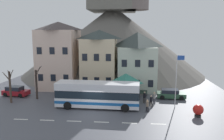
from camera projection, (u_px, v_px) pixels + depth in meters
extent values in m
cube|color=#4B4D56|center=(92.00, 113.00, 26.94)|extent=(40.00, 60.00, 0.06)
cube|color=silver|center=(21.00, 119.00, 25.01)|extent=(1.60, 0.20, 0.01)
cube|color=silver|center=(47.00, 120.00, 24.76)|extent=(1.60, 0.20, 0.01)
cube|color=silver|center=(74.00, 121.00, 24.50)|extent=(1.60, 0.20, 0.01)
cube|color=silver|center=(102.00, 122.00, 24.24)|extent=(1.60, 0.20, 0.01)
cube|color=silver|center=(130.00, 123.00, 23.98)|extent=(1.60, 0.20, 0.01)
cube|color=silver|center=(158.00, 124.00, 23.72)|extent=(1.60, 0.20, 0.01)
cube|color=beige|center=(59.00, 59.00, 39.00)|extent=(6.21, 6.81, 9.87)
pyramid|color=#483F3E|center=(58.00, 26.00, 38.07)|extent=(6.21, 6.81, 1.39)
cube|color=black|center=(41.00, 78.00, 36.22)|extent=(0.80, 0.06, 1.10)
cube|color=black|center=(53.00, 78.00, 36.04)|extent=(0.80, 0.06, 1.10)
cube|color=black|center=(66.00, 78.00, 35.86)|extent=(0.80, 0.06, 1.10)
cube|color=black|center=(39.00, 51.00, 35.52)|extent=(0.80, 0.06, 1.10)
cube|color=black|center=(52.00, 51.00, 35.34)|extent=(0.80, 0.06, 1.10)
cube|color=black|center=(65.00, 51.00, 35.16)|extent=(0.80, 0.06, 1.10)
cube|color=beige|center=(99.00, 64.00, 38.11)|extent=(5.54, 6.01, 8.44)
pyramid|color=#343F3D|center=(99.00, 34.00, 37.30)|extent=(5.54, 6.01, 1.47)
cube|color=black|center=(85.00, 80.00, 35.65)|extent=(0.80, 0.06, 1.10)
cube|color=black|center=(97.00, 81.00, 35.49)|extent=(0.80, 0.06, 1.10)
cube|color=black|center=(108.00, 81.00, 35.33)|extent=(0.80, 0.06, 1.10)
cube|color=black|center=(85.00, 57.00, 35.05)|extent=(0.80, 0.06, 1.10)
cube|color=black|center=(96.00, 57.00, 34.89)|extent=(0.80, 0.06, 1.10)
cube|color=black|center=(108.00, 57.00, 34.73)|extent=(0.80, 0.06, 1.10)
cube|color=beige|center=(137.00, 68.00, 37.97)|extent=(6.10, 6.61, 7.15)
pyramid|color=#363F3D|center=(138.00, 39.00, 37.19)|extent=(6.10, 6.61, 2.39)
cube|color=black|center=(124.00, 83.00, 35.17)|extent=(0.80, 0.06, 1.10)
cube|color=black|center=(137.00, 83.00, 35.00)|extent=(0.80, 0.06, 1.10)
cube|color=black|center=(151.00, 84.00, 34.82)|extent=(0.80, 0.06, 1.10)
cube|color=black|center=(124.00, 63.00, 34.67)|extent=(0.80, 0.06, 1.10)
cube|color=black|center=(138.00, 63.00, 34.49)|extent=(0.80, 0.06, 1.10)
cube|color=black|center=(151.00, 64.00, 34.32)|extent=(0.80, 0.06, 1.10)
cone|color=#5E5A55|center=(113.00, 40.00, 53.66)|extent=(41.67, 41.67, 15.57)
cube|color=white|center=(98.00, 101.00, 28.90)|extent=(10.61, 3.01, 1.14)
cube|color=#1959A5|center=(98.00, 101.00, 28.89)|extent=(10.63, 3.03, 0.36)
cube|color=#19232D|center=(98.00, 93.00, 28.73)|extent=(10.50, 2.96, 0.96)
cube|color=white|center=(98.00, 86.00, 28.57)|extent=(10.61, 3.01, 0.90)
cube|color=#19232D|center=(140.00, 95.00, 28.07)|extent=(0.15, 2.18, 0.93)
cylinder|color=black|center=(126.00, 102.00, 29.73)|extent=(1.01, 0.32, 1.00)
cylinder|color=black|center=(125.00, 108.00, 27.29)|extent=(1.01, 0.32, 1.00)
cylinder|color=black|center=(74.00, 100.00, 30.62)|extent=(1.01, 0.32, 1.00)
cylinder|color=black|center=(68.00, 106.00, 28.18)|extent=(1.01, 0.32, 1.00)
cylinder|color=#473D33|center=(115.00, 88.00, 34.05)|extent=(0.14, 0.14, 2.40)
cylinder|color=#473D33|center=(137.00, 89.00, 33.77)|extent=(0.14, 0.14, 2.40)
cylinder|color=#473D33|center=(113.00, 94.00, 30.81)|extent=(0.14, 0.14, 2.40)
cylinder|color=#473D33|center=(138.00, 95.00, 30.53)|extent=(0.14, 0.14, 2.40)
pyramid|color=#2A7765|center=(126.00, 78.00, 31.98)|extent=(3.60, 3.60, 1.39)
cube|color=silver|center=(69.00, 93.00, 34.24)|extent=(4.05, 2.07, 0.65)
cube|color=#1E232D|center=(70.00, 89.00, 34.15)|extent=(2.46, 1.75, 0.46)
cylinder|color=black|center=(59.00, 95.00, 33.44)|extent=(0.65, 0.25, 0.64)
cylinder|color=black|center=(62.00, 92.00, 35.14)|extent=(0.65, 0.25, 0.64)
cylinder|color=black|center=(77.00, 95.00, 33.40)|extent=(0.65, 0.25, 0.64)
cylinder|color=black|center=(79.00, 92.00, 35.10)|extent=(0.65, 0.25, 0.64)
cube|color=maroon|center=(16.00, 92.00, 34.29)|extent=(4.00, 2.20, 0.70)
cube|color=#1E232D|center=(15.00, 88.00, 34.23)|extent=(2.46, 1.80, 0.57)
cylinder|color=black|center=(27.00, 93.00, 34.86)|extent=(0.66, 0.28, 0.64)
cylinder|color=black|center=(20.00, 96.00, 33.27)|extent=(0.66, 0.28, 0.64)
cylinder|color=black|center=(12.00, 92.00, 35.39)|extent=(0.66, 0.28, 0.64)
cylinder|color=black|center=(5.00, 95.00, 33.80)|extent=(0.66, 0.28, 0.64)
cube|color=#2F563D|center=(171.00, 95.00, 32.97)|extent=(4.10, 2.02, 0.65)
cube|color=#1E232D|center=(170.00, 91.00, 32.91)|extent=(2.49, 1.72, 0.50)
cylinder|color=black|center=(180.00, 95.00, 33.67)|extent=(0.65, 0.23, 0.64)
cylinder|color=black|center=(181.00, 98.00, 31.97)|extent=(0.65, 0.23, 0.64)
cylinder|color=black|center=(161.00, 94.00, 34.03)|extent=(0.65, 0.23, 0.64)
cylinder|color=black|center=(162.00, 97.00, 32.33)|extent=(0.65, 0.23, 0.64)
cylinder|color=#38332D|center=(144.00, 100.00, 30.73)|extent=(0.15, 0.15, 0.80)
cylinder|color=#38332D|center=(145.00, 100.00, 30.62)|extent=(0.15, 0.15, 0.80)
cylinder|color=black|center=(145.00, 96.00, 30.57)|extent=(0.35, 0.35, 0.63)
sphere|color=#D1AD89|center=(145.00, 92.00, 30.50)|extent=(0.24, 0.24, 0.24)
cylinder|color=black|center=(147.00, 109.00, 27.42)|extent=(0.15, 0.15, 0.72)
cylinder|color=black|center=(148.00, 109.00, 27.29)|extent=(0.15, 0.15, 0.72)
cylinder|color=#7F6B56|center=(147.00, 104.00, 27.25)|extent=(0.32, 0.32, 0.63)
sphere|color=tan|center=(148.00, 101.00, 27.19)|extent=(0.21, 0.21, 0.21)
cylinder|color=#2D2D38|center=(154.00, 101.00, 30.68)|extent=(0.16, 0.16, 0.73)
cylinder|color=#2D2D38|center=(155.00, 101.00, 30.57)|extent=(0.16, 0.16, 0.73)
cylinder|color=gray|center=(154.00, 96.00, 30.52)|extent=(0.29, 0.29, 0.66)
sphere|color=tan|center=(154.00, 93.00, 30.44)|extent=(0.23, 0.23, 0.23)
cylinder|color=#38332D|center=(150.00, 104.00, 29.20)|extent=(0.15, 0.15, 0.73)
cylinder|color=#38332D|center=(152.00, 104.00, 29.16)|extent=(0.15, 0.15, 0.73)
cylinder|color=black|center=(151.00, 99.00, 29.08)|extent=(0.33, 0.33, 0.63)
sphere|color=#D1AD89|center=(151.00, 96.00, 29.01)|extent=(0.22, 0.22, 0.22)
cube|color=#33473D|center=(142.00, 93.00, 34.10)|extent=(1.48, 0.45, 0.08)
cube|color=#33473D|center=(142.00, 91.00, 34.29)|extent=(1.48, 0.06, 0.40)
cube|color=#2D2D33|center=(138.00, 95.00, 34.20)|extent=(0.08, 0.36, 0.45)
cube|color=#2D2D33|center=(147.00, 95.00, 34.08)|extent=(0.08, 0.36, 0.45)
cylinder|color=silver|center=(176.00, 82.00, 28.51)|extent=(0.10, 0.10, 6.74)
cube|color=#264CA5|center=(181.00, 58.00, 27.97)|extent=(0.90, 0.03, 0.56)
cylinder|color=black|center=(198.00, 116.00, 25.78)|extent=(0.71, 0.71, 0.25)
sphere|color=red|center=(198.00, 110.00, 25.66)|extent=(1.19, 1.19, 1.19)
cylinder|color=#47382D|center=(10.00, 87.00, 30.63)|extent=(0.28, 0.28, 4.33)
cylinder|color=#47382D|center=(6.00, 76.00, 30.52)|extent=(1.10, 0.28, 1.01)
cylinder|color=#47382D|center=(11.00, 74.00, 30.05)|extent=(0.95, 0.57, 1.11)
cylinder|color=#47382D|center=(9.00, 74.00, 30.04)|extent=(0.25, 0.63, 1.00)
cylinder|color=#47382D|center=(11.00, 78.00, 30.83)|extent=(0.21, 0.87, 1.17)
cylinder|color=#47382D|center=(7.00, 77.00, 30.55)|extent=(1.04, 0.34, 1.04)
cylinder|color=#382D28|center=(36.00, 84.00, 32.49)|extent=(0.30, 0.30, 4.21)
cylinder|color=#382D28|center=(36.00, 80.00, 32.08)|extent=(0.43, 0.67, 0.61)
cylinder|color=#382D28|center=(36.00, 80.00, 31.94)|extent=(0.40, 0.92, 0.97)
cylinder|color=#382D28|center=(36.00, 75.00, 31.91)|extent=(0.54, 0.75, 1.35)
cylinder|color=#382D28|center=(38.00, 72.00, 32.62)|extent=(0.39, 0.98, 1.29)
cylinder|color=#382D28|center=(39.00, 70.00, 31.95)|extent=(1.08, 0.38, 1.11)
cylinder|color=#382D28|center=(35.00, 77.00, 31.77)|extent=(0.40, 1.13, 0.81)
cylinder|color=#382D28|center=(36.00, 76.00, 32.55)|extent=(0.17, 0.57, 0.67)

